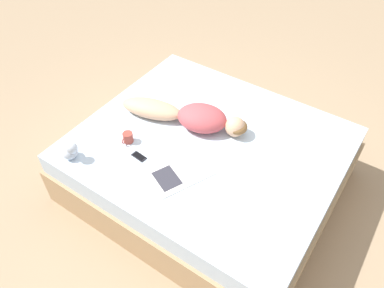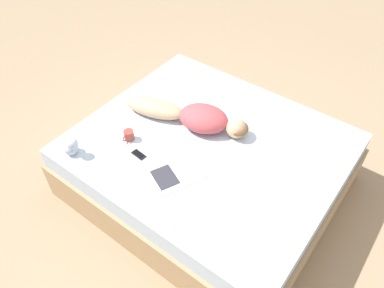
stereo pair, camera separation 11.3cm
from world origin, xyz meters
name	(u,v)px [view 1 (the left image)]	position (x,y,z in m)	size (l,w,h in m)	color
ground_plane	(207,184)	(0.00, 0.00, 0.00)	(12.00, 12.00, 0.00)	#9E8466
bed	(208,165)	(0.00, 0.00, 0.30)	(2.00, 2.29, 0.60)	tan
person	(189,116)	(-0.10, -0.28, 0.70)	(0.54, 1.22, 0.21)	tan
open_magazine	(180,172)	(0.44, 0.00, 0.61)	(0.61, 0.51, 0.01)	white
coffee_mug	(128,137)	(0.40, -0.59, 0.65)	(0.12, 0.09, 0.10)	#993D33
cell_phone	(139,156)	(0.49, -0.39, 0.61)	(0.07, 0.14, 0.01)	black
plush_toy	(71,151)	(0.81, -0.85, 0.69)	(0.13, 0.15, 0.19)	#B2BCCC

